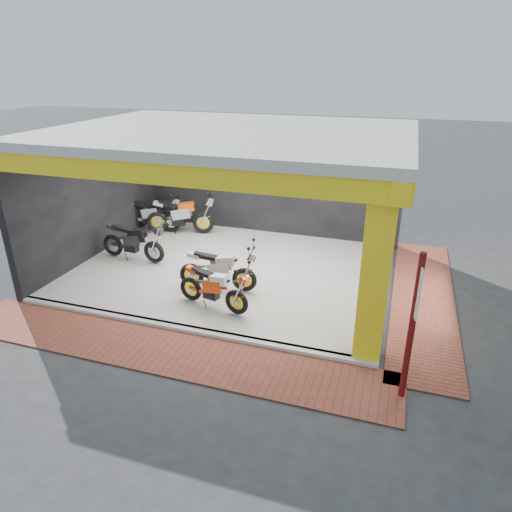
{
  "coord_description": "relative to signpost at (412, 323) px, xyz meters",
  "views": [
    {
      "loc": [
        4.0,
        -8.24,
        5.17
      ],
      "look_at": [
        0.91,
        1.2,
        0.9
      ],
      "focal_mm": 32.0,
      "sensor_mm": 36.0,
      "label": 1
    }
  ],
  "objects": [
    {
      "name": "moto_hero",
      "position": [
        -3.48,
        1.5,
        -0.75
      ],
      "size": [
        2.0,
        1.08,
        1.16
      ],
      "primitive_type": null,
      "rotation": [
        0.0,
        0.0,
        -0.21
      ],
      "color": "#EF3B0A",
      "rests_on": "showroom_floor"
    },
    {
      "name": "moto_row_a",
      "position": [
        -3.67,
        2.54,
        -0.72
      ],
      "size": [
        2.08,
        0.97,
        1.23
      ],
      "primitive_type": null,
      "rotation": [
        0.0,
        0.0,
        0.12
      ],
      "color": "#AEB0B6",
      "rests_on": "showroom_floor"
    },
    {
      "name": "header_beam_right",
      "position": [
        -0.42,
        3.71,
        1.87
      ],
      "size": [
        0.3,
        6.4,
        0.4
      ],
      "primitive_type": "cube",
      "color": "yellow",
      "rests_on": "corner_column"
    },
    {
      "name": "moto_row_d",
      "position": [
        -7.27,
        5.69,
        -0.68
      ],
      "size": [
        2.21,
        1.04,
        1.3
      ],
      "primitive_type": null,
      "rotation": [
        0.0,
        0.0,
        0.12
      ],
      "color": "#989A9F",
      "rests_on": "showroom_floor"
    },
    {
      "name": "showroom_ceiling",
      "position": [
        -4.42,
        3.71,
        2.17
      ],
      "size": [
        8.4,
        6.4,
        0.2
      ],
      "primitive_type": "cube",
      "color": "beige",
      "rests_on": "corner_column"
    },
    {
      "name": "signpost",
      "position": [
        0.0,
        0.0,
        0.0
      ],
      "size": [
        0.1,
        0.36,
        2.61
      ],
      "rotation": [
        0.0,
        0.0,
        0.15
      ],
      "color": "#630E0F",
      "rests_on": "ground"
    },
    {
      "name": "ground",
      "position": [
        -4.42,
        1.71,
        -1.43
      ],
      "size": [
        80.0,
        80.0,
        0.0
      ],
      "primitive_type": "plane",
      "color": "#2D2D30",
      "rests_on": "ground"
    },
    {
      "name": "header_beam_front",
      "position": [
        -4.42,
        0.71,
        1.87
      ],
      "size": [
        8.4,
        0.3,
        0.4
      ],
      "primitive_type": "cube",
      "color": "yellow",
      "rests_on": "corner_column"
    },
    {
      "name": "corner_column",
      "position": [
        -0.67,
        0.96,
        0.32
      ],
      "size": [
        0.5,
        0.5,
        3.5
      ],
      "primitive_type": "cube",
      "color": "yellow",
      "rests_on": "ground"
    },
    {
      "name": "paver_right",
      "position": [
        0.38,
        3.71,
        -1.41
      ],
      "size": [
        1.4,
        7.0,
        0.03
      ],
      "primitive_type": "cube",
      "color": "brown",
      "rests_on": "ground"
    },
    {
      "name": "showroom_floor",
      "position": [
        -4.42,
        3.71,
        -1.38
      ],
      "size": [
        8.0,
        6.0,
        0.1
      ],
      "primitive_type": "cube",
      "color": "silver",
      "rests_on": "ground"
    },
    {
      "name": "moto_row_b",
      "position": [
        -6.54,
        3.35,
        -0.7
      ],
      "size": [
        2.11,
        0.88,
        1.26
      ],
      "primitive_type": null,
      "rotation": [
        0.0,
        0.0,
        -0.06
      ],
      "color": "black",
      "rests_on": "showroom_floor"
    },
    {
      "name": "moto_row_c",
      "position": [
        -6.23,
        5.9,
        -0.64
      ],
      "size": [
        2.4,
        1.38,
        1.38
      ],
      "primitive_type": null,
      "rotation": [
        0.0,
        0.0,
        0.26
      ],
      "color": "#9EA0A5",
      "rests_on": "showroom_floor"
    },
    {
      "name": "back_wall",
      "position": [
        -4.42,
        6.81,
        0.32
      ],
      "size": [
        8.2,
        0.2,
        3.5
      ],
      "primitive_type": "cube",
      "color": "black",
      "rests_on": "ground"
    },
    {
      "name": "floor_kerb",
      "position": [
        -4.42,
        0.69,
        -1.38
      ],
      "size": [
        8.0,
        0.2,
        0.1
      ],
      "primitive_type": "cube",
      "color": "silver",
      "rests_on": "ground"
    },
    {
      "name": "paver_front",
      "position": [
        -4.42,
        -0.09,
        -1.41
      ],
      "size": [
        9.0,
        1.4,
        0.03
      ],
      "primitive_type": "cube",
      "color": "brown",
      "rests_on": "ground"
    },
    {
      "name": "left_wall",
      "position": [
        -8.52,
        3.71,
        0.32
      ],
      "size": [
        0.2,
        6.2,
        3.5
      ],
      "primitive_type": "cube",
      "color": "black",
      "rests_on": "ground"
    }
  ]
}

